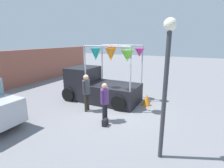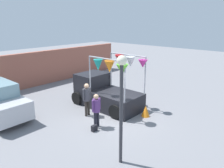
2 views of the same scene
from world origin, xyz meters
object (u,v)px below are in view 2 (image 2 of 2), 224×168
person_vendor (87,96)px  folded_kite_bundle_tangerine (146,111)px  person_customer (96,108)px  vendor_truck (104,91)px  street_lamp (121,96)px  handbag (94,128)px

person_vendor → folded_kite_bundle_tangerine: size_ratio=2.95×
person_customer → person_vendor: size_ratio=0.93×
vendor_truck → street_lamp: size_ratio=1.08×
person_vendor → handbag: bearing=-122.0°
person_vendor → handbag: size_ratio=6.32×
vendor_truck → person_vendor: 1.68m
vendor_truck → person_customer: vendor_truck is taller
person_customer → folded_kite_bundle_tangerine: bearing=-22.7°
handbag → street_lamp: bearing=-112.2°
vendor_truck → person_vendor: vendor_truck is taller
folded_kite_bundle_tangerine → handbag: bearing=163.3°
handbag → street_lamp: 3.47m
handbag → person_customer: bearing=29.7°
street_lamp → handbag: bearing=67.8°
vendor_truck → street_lamp: bearing=-130.3°
street_lamp → folded_kite_bundle_tangerine: 4.69m
vendor_truck → street_lamp: (-3.52, -4.16, 1.61)m
vendor_truck → handbag: (-2.57, -1.82, -0.76)m
folded_kite_bundle_tangerine → street_lamp: bearing=-159.1°
vendor_truck → person_customer: bearing=-143.9°
handbag → street_lamp: (-0.95, -2.34, 2.38)m
person_vendor → folded_kite_bundle_tangerine: person_vendor is taller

